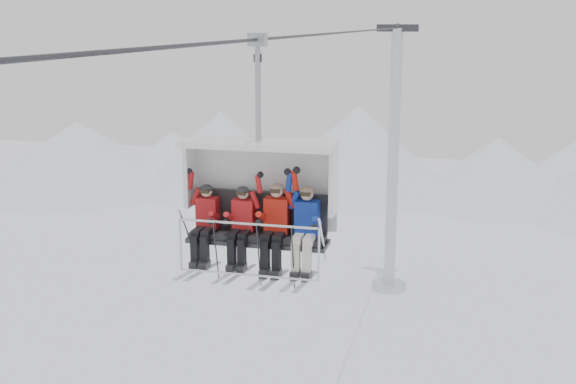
% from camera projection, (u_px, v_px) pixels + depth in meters
% --- Properties ---
extents(ridgeline, '(72.00, 21.00, 7.00)m').
position_uv_depth(ridgeline, '(397.00, 163.00, 56.37)').
color(ridgeline, white).
rests_on(ridgeline, ground).
extents(lift_tower_right, '(2.00, 1.80, 13.48)m').
position_uv_depth(lift_tower_right, '(392.00, 181.00, 36.38)').
color(lift_tower_right, silver).
rests_on(lift_tower_right, ground).
extents(haul_cable, '(0.06, 50.00, 0.06)m').
position_uv_depth(haul_cable, '(288.00, 37.00, 13.87)').
color(haul_cable, '#2D2D32').
rests_on(haul_cable, lift_tower_left).
extents(chairlift_carrier, '(2.64, 1.17, 3.98)m').
position_uv_depth(chairlift_carrier, '(261.00, 189.00, 12.60)').
color(chairlift_carrier, black).
rests_on(chairlift_carrier, haul_cable).
extents(skier_far_left, '(0.38, 1.69, 1.52)m').
position_uv_depth(skier_far_left, '(206.00, 221.00, 12.64)').
color(skier_far_left, '#B0171B').
rests_on(skier_far_left, chairlift_carrier).
extents(skier_center_left, '(0.38, 1.69, 1.52)m').
position_uv_depth(skier_center_left, '(242.00, 224.00, 12.48)').
color(skier_center_left, red).
rests_on(skier_center_left, chairlift_carrier).
extents(skier_center_right, '(0.42, 1.69, 1.66)m').
position_uv_depth(skier_center_right, '(276.00, 224.00, 12.34)').
color(skier_center_right, red).
rests_on(skier_center_right, chairlift_carrier).
extents(skier_far_right, '(0.41, 1.69, 1.61)m').
position_uv_depth(skier_far_right, '(306.00, 226.00, 12.22)').
color(skier_far_right, '#122F9B').
rests_on(skier_far_right, chairlift_carrier).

